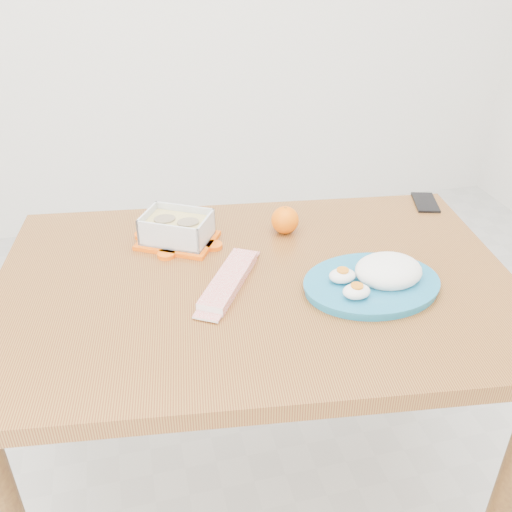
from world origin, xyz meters
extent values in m
plane|color=#B7B7B2|center=(0.00, 0.00, 0.00)|extent=(3.50, 3.50, 0.00)
cube|color=olive|center=(-0.10, -0.04, 0.73)|extent=(1.25, 0.91, 0.04)
cylinder|color=brown|center=(0.37, -0.43, 0.35)|extent=(0.06, 0.06, 0.71)
cylinder|color=brown|center=(-0.58, 0.35, 0.35)|extent=(0.06, 0.06, 0.71)
cylinder|color=brown|center=(0.45, 0.22, 0.35)|extent=(0.06, 0.06, 0.71)
cube|color=#FF5D07|center=(-0.25, 0.17, 0.76)|extent=(0.22, 0.21, 0.01)
cube|color=silver|center=(-0.25, 0.17, 0.79)|extent=(0.19, 0.18, 0.07)
cube|color=tan|center=(-0.25, 0.17, 0.79)|extent=(0.18, 0.16, 0.04)
cylinder|color=#887259|center=(-0.28, 0.18, 0.80)|extent=(0.07, 0.07, 0.02)
cylinder|color=#887259|center=(-0.22, 0.15, 0.80)|extent=(0.07, 0.07, 0.02)
sphere|color=#F75904|center=(0.02, 0.15, 0.79)|extent=(0.07, 0.07, 0.07)
cylinder|color=#1B6E94|center=(0.13, -0.14, 0.76)|extent=(0.30, 0.30, 0.02)
ellipsoid|color=silver|center=(0.17, -0.13, 0.80)|extent=(0.15, 0.13, 0.06)
ellipsoid|color=white|center=(0.07, -0.12, 0.78)|extent=(0.06, 0.05, 0.03)
ellipsoid|color=white|center=(0.08, -0.18, 0.78)|extent=(0.06, 0.05, 0.03)
cube|color=red|center=(-0.17, -0.05, 0.76)|extent=(0.17, 0.23, 0.02)
cube|color=black|center=(0.45, 0.22, 0.75)|extent=(0.09, 0.13, 0.01)
camera|label=1|loc=(-0.36, -1.07, 1.45)|focal=40.00mm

